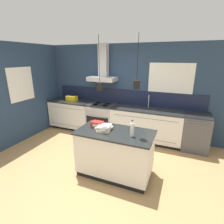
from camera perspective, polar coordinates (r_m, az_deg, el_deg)
name	(u,v)px	position (r m, az deg, el deg)	size (l,w,h in m)	color
ground_plane	(93,167)	(3.91, -6.27, -17.49)	(16.00, 16.00, 0.00)	tan
wall_back	(124,89)	(5.13, 3.80, 7.57)	(5.60, 2.07, 2.60)	navy
wall_left	(26,92)	(5.40, -26.30, 5.77)	(0.08, 3.80, 2.60)	navy
counter_run_left	(72,114)	(5.82, -12.96, -0.71)	(1.39, 0.64, 0.91)	black
counter_run_sink	(146,125)	(4.89, 11.02, -4.13)	(1.90, 0.64, 1.26)	black
oven_range	(102,119)	(5.29, -3.34, -2.22)	(0.80, 0.66, 0.91)	#B5B5BA
dishwasher	(196,132)	(4.83, 25.71, -5.98)	(0.61, 0.65, 0.91)	#4C4C51
kitchen_island	(115,153)	(3.48, 0.95, -13.18)	(1.44, 0.77, 0.91)	black
bottle_on_island	(132,130)	(3.07, 6.58, -5.72)	(0.07, 0.07, 0.30)	silver
book_stack	(104,128)	(3.32, -2.56, -5.21)	(0.32, 0.38, 0.10)	beige
red_supply_box	(97,124)	(3.46, -4.78, -4.05)	(0.22, 0.16, 0.12)	red
yellow_toolbox	(72,98)	(5.66, -12.99, 4.34)	(0.34, 0.18, 0.19)	gold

